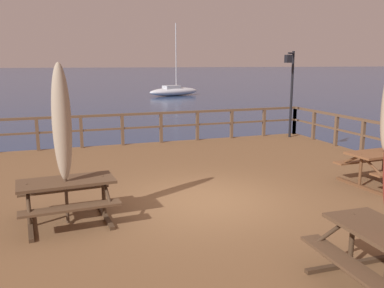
{
  "coord_description": "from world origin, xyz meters",
  "views": [
    {
      "loc": [
        -2.91,
        -7.44,
        3.57
      ],
      "look_at": [
        0.0,
        0.96,
        1.79
      ],
      "focal_mm": 38.01,
      "sensor_mm": 36.0,
      "label": 1
    }
  ],
  "objects_px": {
    "patio_umbrella_short_mid": "(62,123)",
    "picnic_table_back_left": "(384,161)",
    "lamp_post_hooked": "(290,81)",
    "sailboat_distant": "(174,91)",
    "picnic_table_front_left": "(67,192)"
  },
  "relations": [
    {
      "from": "lamp_post_hooked",
      "to": "sailboat_distant",
      "type": "xyz_separation_m",
      "value": [
        4.39,
        29.85,
        -2.39
      ]
    },
    {
      "from": "picnic_table_front_left",
      "to": "patio_umbrella_short_mid",
      "type": "distance_m",
      "value": 1.23
    },
    {
      "from": "picnic_table_back_left",
      "to": "patio_umbrella_short_mid",
      "type": "xyz_separation_m",
      "value": [
        -7.08,
        -0.06,
        1.23
      ]
    },
    {
      "from": "picnic_table_back_left",
      "to": "lamp_post_hooked",
      "type": "bearing_deg",
      "value": 79.16
    },
    {
      "from": "picnic_table_front_left",
      "to": "lamp_post_hooked",
      "type": "relative_size",
      "value": 0.54
    },
    {
      "from": "patio_umbrella_short_mid",
      "to": "lamp_post_hooked",
      "type": "distance_m",
      "value": 10.12
    },
    {
      "from": "patio_umbrella_short_mid",
      "to": "picnic_table_back_left",
      "type": "bearing_deg",
      "value": 0.51
    },
    {
      "from": "lamp_post_hooked",
      "to": "picnic_table_back_left",
      "type": "bearing_deg",
      "value": -100.84
    },
    {
      "from": "picnic_table_front_left",
      "to": "patio_umbrella_short_mid",
      "type": "relative_size",
      "value": 0.62
    },
    {
      "from": "picnic_table_back_left",
      "to": "lamp_post_hooked",
      "type": "distance_m",
      "value": 6.16
    },
    {
      "from": "picnic_table_front_left",
      "to": "sailboat_distant",
      "type": "xyz_separation_m",
      "value": [
        12.57,
        35.7,
        -0.82
      ]
    },
    {
      "from": "lamp_post_hooked",
      "to": "sailboat_distant",
      "type": "distance_m",
      "value": 30.26
    },
    {
      "from": "picnic_table_front_left",
      "to": "patio_umbrella_short_mid",
      "type": "height_order",
      "value": "patio_umbrella_short_mid"
    },
    {
      "from": "lamp_post_hooked",
      "to": "sailboat_distant",
      "type": "relative_size",
      "value": 0.41
    },
    {
      "from": "picnic_table_front_left",
      "to": "patio_umbrella_short_mid",
      "type": "bearing_deg",
      "value": -102.58
    }
  ]
}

